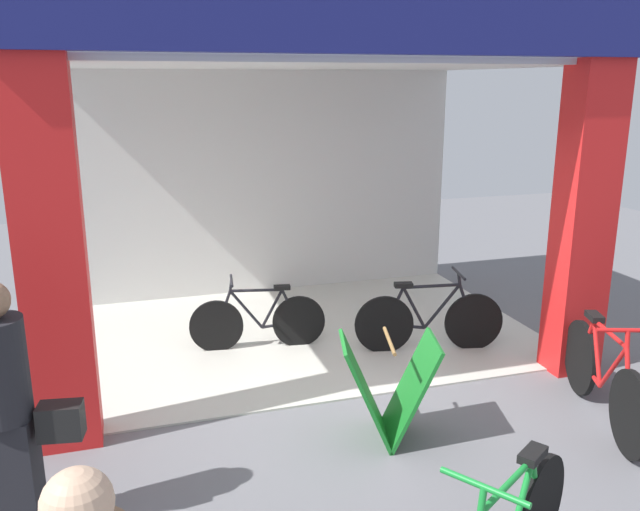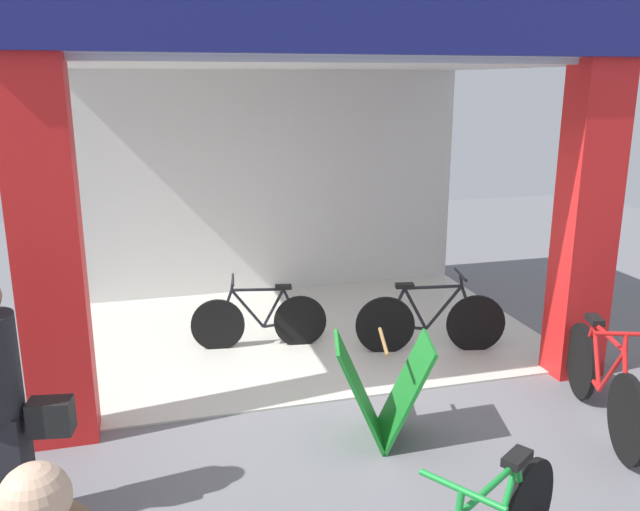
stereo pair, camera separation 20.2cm
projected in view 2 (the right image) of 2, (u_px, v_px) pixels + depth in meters
The scene contains 6 objects.
ground_plane at pixel (345, 401), 5.98m from camera, with size 18.48×18.48×0.00m, color slate.
shop_facade at pixel (300, 158), 7.03m from camera, with size 5.44×3.75×3.80m.
bicycle_inside_0 at pixel (260, 320), 7.08m from camera, with size 1.45×0.40×0.80m.
bicycle_inside_1 at pixel (430, 321), 6.96m from camera, with size 1.58×0.47×0.88m.
bicycle_parked_1 at pixel (602, 383), 5.47m from camera, with size 0.63×1.69×0.97m.
sandwich_board_sign at pixel (382, 390), 5.24m from camera, with size 0.87×0.72×0.87m.
Camera 2 is at (-1.65, -5.18, 2.82)m, focal length 36.82 mm.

